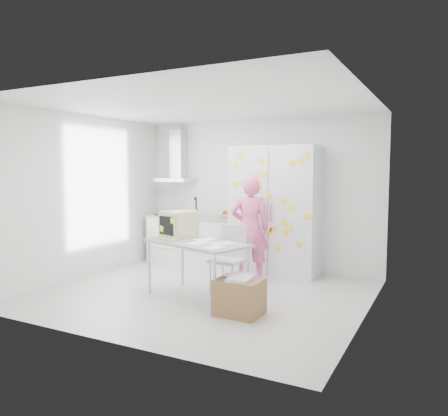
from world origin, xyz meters
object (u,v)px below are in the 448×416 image
at_px(desk, 185,232).
at_px(chair, 230,254).
at_px(cardboard_box, 239,296).
at_px(person, 250,229).

relative_size(desk, chair, 1.69).
bearing_deg(cardboard_box, desk, 157.10).
distance_m(person, desk, 1.26).
bearing_deg(chair, desk, -137.58).
distance_m(desk, chair, 0.75).
bearing_deg(person, cardboard_box, 86.13).
bearing_deg(desk, cardboard_box, -5.19).
bearing_deg(cardboard_box, person, 109.80).
height_order(person, cardboard_box, person).
bearing_deg(person, desk, 42.72).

